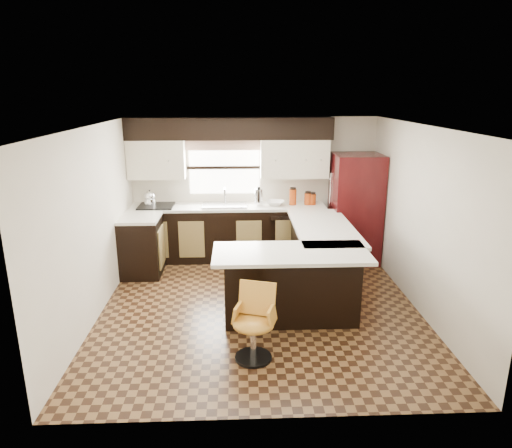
{
  "coord_description": "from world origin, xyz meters",
  "views": [
    {
      "loc": [
        -0.28,
        -5.61,
        2.81
      ],
      "look_at": [
        -0.03,
        0.45,
        1.04
      ],
      "focal_mm": 32.0,
      "sensor_mm": 36.0,
      "label": 1
    }
  ],
  "objects_px": {
    "peninsula_return": "(291,286)",
    "bar_chair": "(253,324)",
    "refrigerator": "(355,209)",
    "peninsula_long": "(319,258)"
  },
  "relations": [
    {
      "from": "refrigerator",
      "to": "bar_chair",
      "type": "height_order",
      "value": "refrigerator"
    },
    {
      "from": "refrigerator",
      "to": "peninsula_long",
      "type": "bearing_deg",
      "value": -125.62
    },
    {
      "from": "refrigerator",
      "to": "bar_chair",
      "type": "bearing_deg",
      "value": -121.48
    },
    {
      "from": "peninsula_return",
      "to": "bar_chair",
      "type": "bearing_deg",
      "value": -119.45
    },
    {
      "from": "peninsula_long",
      "to": "peninsula_return",
      "type": "bearing_deg",
      "value": -118.3
    },
    {
      "from": "peninsula_long",
      "to": "refrigerator",
      "type": "bearing_deg",
      "value": 54.38
    },
    {
      "from": "peninsula_long",
      "to": "peninsula_return",
      "type": "xyz_separation_m",
      "value": [
        -0.53,
        -0.97,
        0.0
      ]
    },
    {
      "from": "bar_chair",
      "to": "refrigerator",
      "type": "bearing_deg",
      "value": 75.41
    },
    {
      "from": "peninsula_long",
      "to": "refrigerator",
      "type": "height_order",
      "value": "refrigerator"
    },
    {
      "from": "peninsula_return",
      "to": "bar_chair",
      "type": "relative_size",
      "value": 1.99
    }
  ]
}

